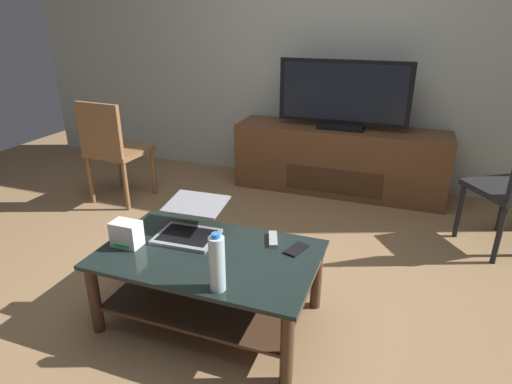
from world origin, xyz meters
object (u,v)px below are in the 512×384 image
at_px(router_box, 127,234).
at_px(water_bottle_near, 217,263).
at_px(laptop, 191,223).
at_px(media_cabinet, 339,160).
at_px(side_chair, 112,147).
at_px(cell_phone, 296,249).
at_px(coffee_table, 209,274).
at_px(tv_remote, 273,239).
at_px(television, 343,97).

relative_size(router_box, water_bottle_near, 0.54).
bearing_deg(laptop, media_cabinet, 75.46).
bearing_deg(side_chair, cell_phone, -27.38).
height_order(coffee_table, cell_phone, cell_phone).
bearing_deg(laptop, router_box, -137.26).
relative_size(laptop, tv_remote, 2.55).
bearing_deg(tv_remote, laptop, 169.87).
xyz_separation_m(coffee_table, laptop, (-0.18, 0.15, 0.19)).
xyz_separation_m(television, cell_phone, (0.10, -1.85, -0.47)).
bearing_deg(media_cabinet, tv_remote, -91.23).
bearing_deg(router_box, laptop, 42.74).
xyz_separation_m(media_cabinet, side_chair, (-1.76, -0.91, 0.20)).
relative_size(coffee_table, television, 0.99).
distance_m(laptop, cell_phone, 0.60).
bearing_deg(router_box, tv_remote, 23.54).
relative_size(television, water_bottle_near, 4.05).
height_order(television, laptop, television).
relative_size(water_bottle_near, tv_remote, 1.73).
bearing_deg(water_bottle_near, cell_phone, 61.82).
relative_size(coffee_table, router_box, 7.43).
bearing_deg(laptop, coffee_table, -40.72).
bearing_deg(router_box, television, 70.58).
distance_m(router_box, water_bottle_near, 0.64).
bearing_deg(laptop, side_chair, 142.05).
height_order(router_box, cell_phone, router_box).
bearing_deg(coffee_table, router_box, -169.87).
distance_m(router_box, tv_remote, 0.77).
relative_size(television, cell_phone, 8.03).
bearing_deg(laptop, cell_phone, 2.17).
distance_m(laptop, tv_remote, 0.46).
relative_size(television, side_chair, 1.27).
distance_m(side_chair, laptop, 1.60).
bearing_deg(side_chair, water_bottle_near, -40.94).
relative_size(side_chair, water_bottle_near, 3.20).
height_order(media_cabinet, side_chair, side_chair).
bearing_deg(television, side_chair, -153.15).
distance_m(water_bottle_near, cell_phone, 0.52).
relative_size(media_cabinet, tv_remote, 11.69).
bearing_deg(water_bottle_near, side_chair, 139.06).
relative_size(laptop, cell_phone, 2.91).
height_order(side_chair, router_box, side_chair).
relative_size(side_chair, cell_phone, 6.34).
height_order(coffee_table, laptop, laptop).
height_order(television, cell_phone, television).
bearing_deg(cell_phone, water_bottle_near, -100.59).
relative_size(side_chair, laptop, 2.18).
bearing_deg(television, coffee_table, -98.74).
relative_size(media_cabinet, cell_phone, 13.36).
distance_m(side_chair, router_box, 1.59).
xyz_separation_m(side_chair, router_box, (1.01, -1.22, -0.03)).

